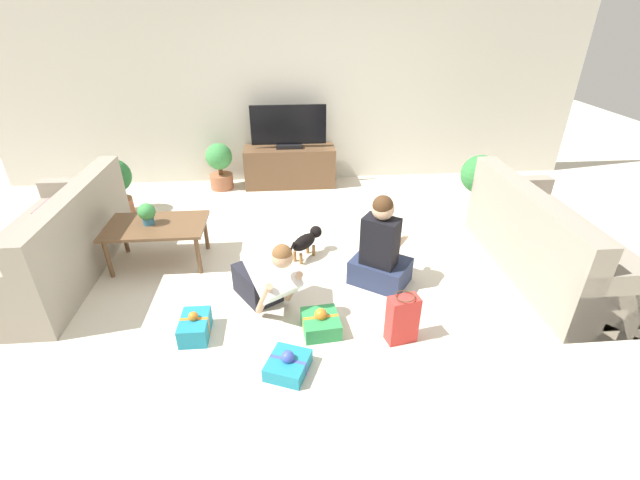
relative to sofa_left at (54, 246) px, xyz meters
The scene contains 18 objects.
ground_plane 2.43m from the sofa_left, ahead, with size 16.00×16.00×0.00m, color beige.
wall_back 3.61m from the sofa_left, 46.03° to the left, with size 8.40×0.06×2.60m.
sofa_left is the anchor object (origin of this frame).
sofa_right 4.83m from the sofa_left, ahead, with size 0.88×2.07×0.87m.
coffee_table 0.96m from the sofa_left, ahead, with size 0.98×0.61×0.44m.
tv_console 3.21m from the sofa_left, 43.26° to the left, with size 1.30×0.46×0.57m.
tv 3.25m from the sofa_left, 43.26° to the left, with size 1.06×0.20×0.60m.
potted_plant_corner_right 4.78m from the sofa_left, 12.34° to the left, with size 0.47×0.47×0.76m.
potted_plant_corner_left 1.40m from the sofa_left, 83.87° to the left, with size 0.42×0.42×0.72m.
potted_plant_back_left 2.53m from the sofa_left, 58.10° to the left, with size 0.37×0.37×0.66m.
person_kneeling 2.18m from the sofa_left, 18.62° to the right, with size 0.66×0.80×0.75m.
person_sitting 3.16m from the sofa_left, ahead, with size 0.66×0.63×0.93m.
dog 2.47m from the sofa_left, ahead, with size 0.36×0.40×0.30m.
gift_box_a 2.70m from the sofa_left, 33.89° to the right, with size 0.38×0.39×0.19m.
gift_box_b 2.74m from the sofa_left, 23.21° to the right, with size 0.32×0.35×0.22m.
gift_box_c 1.84m from the sofa_left, 35.10° to the right, with size 0.23×0.34×0.23m.
gift_bag_a 3.38m from the sofa_left, 21.46° to the right, with size 0.26×0.18×0.43m.
tabletop_plant 0.93m from the sofa_left, ahead, with size 0.17×0.17×0.22m.
Camera 1 is at (-0.13, -3.67, 2.38)m, focal length 24.00 mm.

